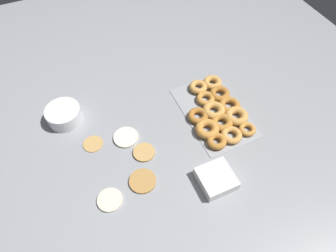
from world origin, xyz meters
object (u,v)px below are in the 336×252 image
pancake_0 (93,144)px  pancake_4 (126,137)px  container_stack (216,179)px  pancake_2 (144,152)px  donut_tray (217,112)px  batter_bowl (64,115)px  pancake_1 (110,200)px  pancake_3 (143,181)px

pancake_0 → pancake_4: (-0.03, -0.15, 0.00)m
container_stack → pancake_2: bearing=41.4°
donut_tray → container_stack: 0.38m
batter_bowl → pancake_4: bearing=-134.2°
pancake_1 → pancake_2: 0.27m
pancake_0 → pancake_3: size_ratio=0.79×
container_stack → donut_tray: bearing=-30.3°
pancake_0 → donut_tray: (-0.08, -0.63, 0.01)m
pancake_1 → container_stack: 0.46m
pancake_1 → container_stack: bearing=-103.1°
pancake_0 → donut_tray: size_ratio=0.20×
pancake_0 → pancake_2: bearing=-125.3°
pancake_0 → container_stack: container_stack is taller
pancake_0 → batter_bowl: batter_bowl is taller
pancake_3 → pancake_1: bearing=99.3°
pancake_2 → donut_tray: size_ratio=0.22×
donut_tray → container_stack: (-0.33, 0.19, 0.01)m
pancake_4 → container_stack: container_stack is taller
pancake_3 → container_stack: bearing=-114.0°
pancake_1 → donut_tray: (0.22, -0.64, 0.01)m
pancake_0 → pancake_2: (-0.14, -0.20, 0.00)m
pancake_2 → container_stack: container_stack is taller
pancake_0 → pancake_1: size_ratio=0.89×
pancake_3 → pancake_4: pancake_4 is taller
pancake_3 → donut_tray: 0.52m
batter_bowl → pancake_1: bearing=-171.7°
pancake_1 → pancake_4: (0.27, -0.17, 0.00)m
pancake_0 → batter_bowl: 0.22m
pancake_2 → donut_tray: 0.43m
pancake_2 → pancake_4: (0.11, 0.05, 0.00)m
pancake_1 → donut_tray: size_ratio=0.23×
pancake_2 → container_stack: (-0.26, -0.23, 0.02)m
pancake_0 → pancake_1: 0.30m
pancake_0 → container_stack: bearing=-133.1°
pancake_0 → pancake_2: size_ratio=0.93×
pancake_2 → container_stack: size_ratio=0.69×
pancake_3 → donut_tray: bearing=-67.6°
pancake_1 → container_stack: (-0.10, -0.45, 0.02)m
pancake_1 → pancake_4: pancake_4 is taller
pancake_1 → pancake_3: bearing=-80.7°
pancake_4 → donut_tray: donut_tray is taller
donut_tray → batter_bowl: batter_bowl is taller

